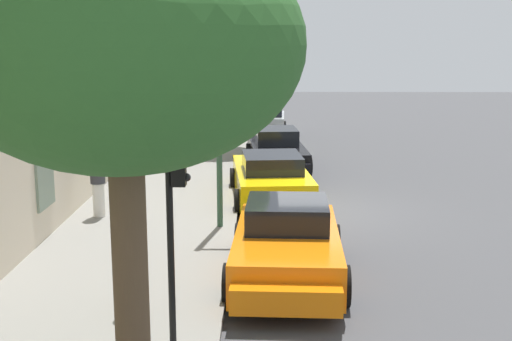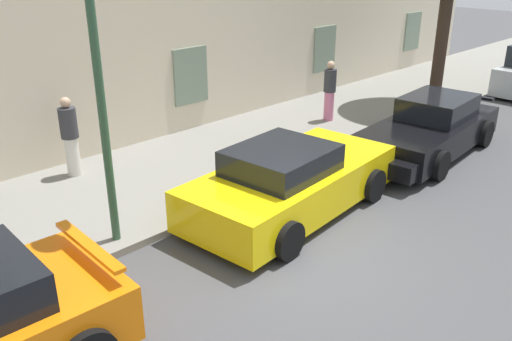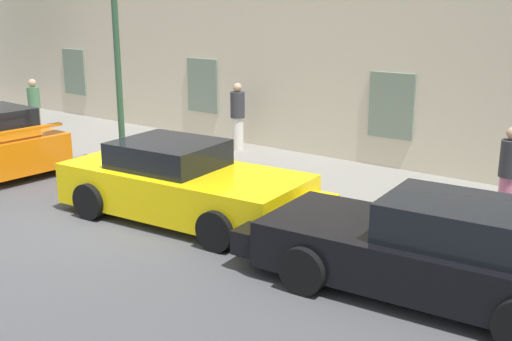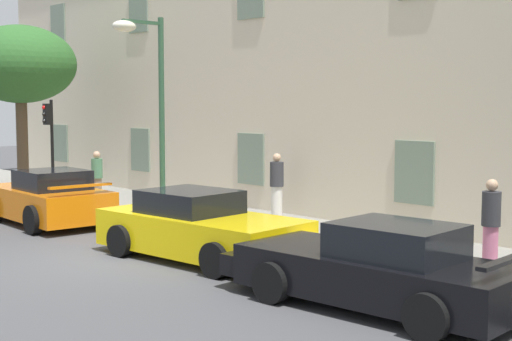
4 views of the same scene
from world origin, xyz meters
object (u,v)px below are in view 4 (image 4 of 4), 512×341
at_px(street_lamp, 146,81).
at_px(pedestrian_strolling, 491,224).
at_px(pedestrian_admiring, 277,185).
at_px(pedestrian_bystander, 97,177).
at_px(sportscar_yellow_flank, 207,230).
at_px(sportscar_white_middle, 369,269).
at_px(traffic_light, 49,132).
at_px(tree_midblock, 20,65).
at_px(sportscar_red_lead, 46,199).

bearing_deg(street_lamp, pedestrian_strolling, 14.70).
height_order(pedestrian_admiring, pedestrian_strolling, pedestrian_admiring).
distance_m(pedestrian_strolling, pedestrian_bystander, 13.07).
height_order(sportscar_yellow_flank, pedestrian_strolling, pedestrian_strolling).
distance_m(sportscar_white_middle, traffic_light, 14.31).
bearing_deg(pedestrian_strolling, tree_midblock, -175.67).
bearing_deg(street_lamp, sportscar_white_middle, -8.12).
height_order(tree_midblock, pedestrian_admiring, tree_midblock).
bearing_deg(pedestrian_bystander, pedestrian_strolling, 2.47).
bearing_deg(sportscar_white_middle, street_lamp, 171.88).
bearing_deg(pedestrian_admiring, sportscar_yellow_flank, -61.11).
bearing_deg(traffic_light, pedestrian_admiring, 22.02).
relative_size(tree_midblock, pedestrian_strolling, 3.34).
bearing_deg(tree_midblock, street_lamp, -5.63).
height_order(traffic_light, pedestrian_bystander, traffic_light).
height_order(traffic_light, pedestrian_admiring, traffic_light).
xyz_separation_m(sportscar_white_middle, tree_midblock, (-16.42, 1.96, 3.88)).
bearing_deg(pedestrian_bystander, pedestrian_admiring, 18.97).
bearing_deg(sportscar_white_middle, tree_midblock, 173.19).
bearing_deg(pedestrian_bystander, sportscar_yellow_flank, -15.79).
bearing_deg(pedestrian_bystander, traffic_light, -145.88).
distance_m(traffic_light, street_lamp, 6.51).
relative_size(sportscar_white_middle, pedestrian_strolling, 3.00).
relative_size(tree_midblock, pedestrian_admiring, 3.25).
bearing_deg(tree_midblock, sportscar_white_middle, -6.81).
xyz_separation_m(sportscar_red_lead, pedestrian_admiring, (4.19, 4.61, 0.38)).
bearing_deg(pedestrian_strolling, traffic_light, -174.24).
xyz_separation_m(traffic_light, pedestrian_strolling, (14.37, 1.45, -1.32)).
relative_size(street_lamp, pedestrian_admiring, 2.96).
xyz_separation_m(sportscar_white_middle, pedestrian_strolling, (0.27, 3.22, 0.40)).
bearing_deg(traffic_light, sportscar_red_lead, -29.52).
bearing_deg(pedestrian_admiring, pedestrian_strolling, -11.50).
height_order(sportscar_yellow_flank, pedestrian_bystander, pedestrian_bystander).
distance_m(sportscar_red_lead, sportscar_yellow_flank, 6.61).
bearing_deg(tree_midblock, pedestrian_strolling, 4.33).
bearing_deg(pedestrian_strolling, sportscar_red_lead, -164.50).
bearing_deg(sportscar_red_lead, sportscar_white_middle, -0.37).
xyz_separation_m(traffic_light, pedestrian_admiring, (7.19, 2.91, -1.30)).
relative_size(tree_midblock, pedestrian_bystander, 3.52).
relative_size(traffic_light, pedestrian_strolling, 1.87).
relative_size(sportscar_red_lead, tree_midblock, 0.80).
relative_size(sportscar_red_lead, pedestrian_admiring, 2.62).
height_order(sportscar_white_middle, pedestrian_bystander, pedestrian_bystander).
bearing_deg(sportscar_red_lead, pedestrian_strolling, 15.50).
relative_size(sportscar_white_middle, tree_midblock, 0.90).
distance_m(sportscar_red_lead, street_lamp, 4.66).
bearing_deg(sportscar_white_middle, sportscar_red_lead, 179.63).
height_order(sportscar_red_lead, tree_midblock, tree_midblock).
distance_m(sportscar_red_lead, pedestrian_strolling, 11.80).
bearing_deg(tree_midblock, pedestrian_admiring, 15.97).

